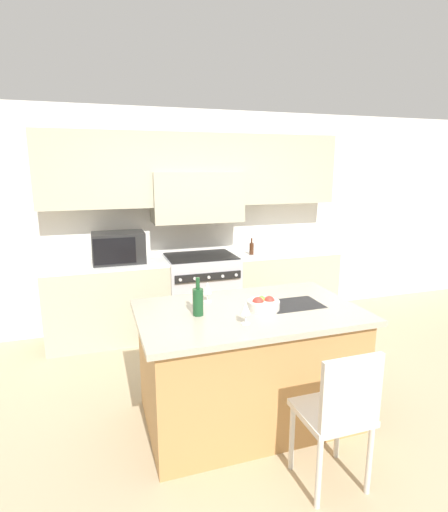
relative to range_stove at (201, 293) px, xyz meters
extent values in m
plane|color=tan|center=(0.00, -1.92, -0.48)|extent=(10.00, 10.00, 0.00)
cube|color=silver|center=(0.00, 0.36, 0.87)|extent=(10.00, 0.06, 2.70)
cube|color=#B2AD93|center=(0.00, 0.16, 1.50)|extent=(3.60, 0.34, 0.85)
cube|color=#B2AD93|center=(0.00, 0.13, 1.17)|extent=(1.10, 0.40, 0.60)
cube|color=#B2AD93|center=(-1.11, 0.02, -0.03)|extent=(1.37, 0.62, 0.90)
cube|color=white|center=(-1.11, 0.02, 0.44)|extent=(1.37, 0.62, 0.03)
cube|color=#B2AD93|center=(1.11, 0.02, -0.03)|extent=(1.37, 0.62, 0.90)
cube|color=white|center=(1.11, 0.02, 0.44)|extent=(1.37, 0.62, 0.03)
cube|color=#B7B7BC|center=(0.00, 0.00, -0.01)|extent=(0.86, 0.66, 0.94)
cube|color=black|center=(0.00, 0.00, 0.47)|extent=(0.82, 0.61, 0.01)
cube|color=black|center=(0.00, -0.34, 0.29)|extent=(0.79, 0.02, 0.09)
cylinder|color=silver|center=(-0.33, -0.35, 0.29)|extent=(0.04, 0.02, 0.04)
cylinder|color=silver|center=(-0.17, -0.35, 0.29)|extent=(0.04, 0.02, 0.04)
cylinder|color=silver|center=(0.00, -0.35, 0.29)|extent=(0.04, 0.02, 0.04)
cylinder|color=silver|center=(0.17, -0.35, 0.29)|extent=(0.04, 0.02, 0.04)
cylinder|color=silver|center=(0.33, -0.35, 0.29)|extent=(0.04, 0.02, 0.04)
cube|color=black|center=(-0.96, 0.02, 0.63)|extent=(0.58, 0.37, 0.35)
cube|color=black|center=(-1.02, -0.17, 0.63)|extent=(0.45, 0.01, 0.29)
cube|color=#B7844C|center=(-0.11, -1.89, -0.03)|extent=(1.61, 0.97, 0.89)
cube|color=#B2A893|center=(-0.11, -1.89, 0.43)|extent=(1.71, 1.05, 0.04)
cube|color=#2D2D30|center=(0.27, -1.89, 0.45)|extent=(0.44, 0.32, 0.01)
cylinder|color=#B2B2B7|center=(0.27, -1.70, 0.45)|extent=(0.02, 0.02, 0.00)
cube|color=beige|center=(0.13, -2.69, 0.02)|extent=(0.42, 0.40, 0.04)
cube|color=beige|center=(0.13, -2.87, 0.26)|extent=(0.40, 0.04, 0.44)
cylinder|color=beige|center=(-0.05, -2.52, -0.24)|extent=(0.04, 0.04, 0.48)
cylinder|color=beige|center=(0.31, -2.52, -0.24)|extent=(0.04, 0.04, 0.48)
cylinder|color=beige|center=(-0.05, -2.86, -0.24)|extent=(0.04, 0.04, 0.48)
cylinder|color=beige|center=(0.31, -2.86, -0.24)|extent=(0.04, 0.04, 0.48)
cylinder|color=#194723|center=(-0.52, -1.88, 0.56)|extent=(0.08, 0.08, 0.20)
cylinder|color=#194723|center=(-0.52, -1.88, 0.70)|extent=(0.03, 0.03, 0.09)
cylinder|color=white|center=(-0.25, -2.15, 0.46)|extent=(0.06, 0.06, 0.01)
cylinder|color=white|center=(-0.25, -2.15, 0.50)|extent=(0.01, 0.01, 0.07)
cone|color=white|center=(-0.25, -2.15, 0.58)|extent=(0.07, 0.07, 0.09)
cylinder|color=white|center=(-0.37, -1.61, 0.46)|extent=(0.06, 0.06, 0.01)
cylinder|color=white|center=(-0.37, -1.61, 0.50)|extent=(0.01, 0.01, 0.07)
cone|color=white|center=(-0.37, -1.61, 0.58)|extent=(0.07, 0.07, 0.09)
cylinder|color=silver|center=(-0.01, -1.92, 0.49)|extent=(0.25, 0.25, 0.07)
sphere|color=red|center=(-0.05, -1.92, 0.51)|extent=(0.09, 0.09, 0.09)
sphere|color=red|center=(0.04, -1.92, 0.51)|extent=(0.09, 0.09, 0.09)
sphere|color=#66A83D|center=(-0.01, -1.88, 0.51)|extent=(0.07, 0.07, 0.07)
cylinder|color=#422314|center=(0.65, -0.05, 0.53)|extent=(0.06, 0.06, 0.15)
cylinder|color=#422314|center=(0.65, -0.05, 0.63)|extent=(0.02, 0.02, 0.06)
camera|label=1|loc=(-1.21, -4.61, 1.54)|focal=28.00mm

